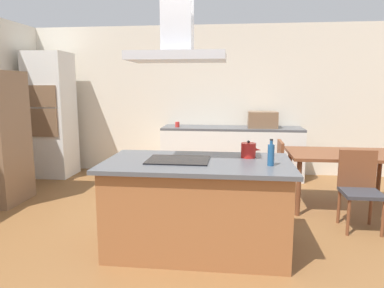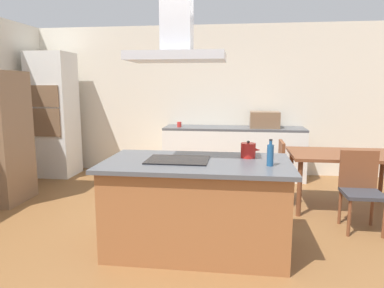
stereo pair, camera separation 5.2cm
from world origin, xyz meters
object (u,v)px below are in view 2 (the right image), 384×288
(cooktop, at_px, (178,160))
(chair_at_left_end, at_px, (273,169))
(coffee_mug_red, at_px, (179,124))
(countertop_microwave, at_px, (265,120))
(chair_facing_island, at_px, (361,185))
(olive_oil_bottle, at_px, (270,155))
(tea_kettle, at_px, (248,150))
(wall_oven_stack, at_px, (54,115))
(dining_table, at_px, (344,159))
(range_hood, at_px, (177,33))

(cooktop, xyz_separation_m, chair_at_left_end, (1.06, 1.42, -0.40))
(coffee_mug_red, bearing_deg, countertop_microwave, 2.91)
(chair_at_left_end, relative_size, chair_facing_island, 1.00)
(olive_oil_bottle, distance_m, chair_at_left_end, 1.63)
(tea_kettle, height_order, wall_oven_stack, wall_oven_stack)
(tea_kettle, height_order, dining_table, tea_kettle)
(wall_oven_stack, relative_size, chair_at_left_end, 2.47)
(tea_kettle, bearing_deg, cooktop, -161.71)
(wall_oven_stack, distance_m, dining_table, 4.86)
(cooktop, height_order, range_hood, range_hood)
(coffee_mug_red, bearing_deg, dining_table, -29.65)
(olive_oil_bottle, relative_size, coffee_mug_red, 2.74)
(olive_oil_bottle, relative_size, wall_oven_stack, 0.11)
(chair_at_left_end, bearing_deg, cooktop, -126.70)
(tea_kettle, distance_m, wall_oven_stack, 4.17)
(wall_oven_stack, bearing_deg, olive_oil_bottle, -37.66)
(coffee_mug_red, relative_size, chair_at_left_end, 0.10)
(cooktop, xyz_separation_m, range_hood, (0.00, 0.00, 1.20))
(wall_oven_stack, bearing_deg, chair_at_left_end, -17.97)
(olive_oil_bottle, relative_size, countertop_microwave, 0.49)
(countertop_microwave, bearing_deg, coffee_mug_red, -177.09)
(tea_kettle, xyz_separation_m, chair_facing_island, (1.29, 0.53, -0.47))
(tea_kettle, distance_m, olive_oil_bottle, 0.40)
(chair_facing_island, bearing_deg, wall_oven_stack, 158.05)
(cooktop, height_order, countertop_microwave, countertop_microwave)
(dining_table, height_order, chair_at_left_end, chair_at_left_end)
(wall_oven_stack, height_order, range_hood, range_hood)
(olive_oil_bottle, bearing_deg, coffee_mug_red, 114.40)
(countertop_microwave, height_order, dining_table, countertop_microwave)
(wall_oven_stack, height_order, chair_at_left_end, wall_oven_stack)
(tea_kettle, bearing_deg, countertop_microwave, 82.57)
(chair_at_left_end, bearing_deg, range_hood, -126.70)
(wall_oven_stack, xyz_separation_m, chair_facing_island, (4.69, -1.89, -0.59))
(cooktop, relative_size, chair_facing_island, 0.67)
(tea_kettle, xyz_separation_m, range_hood, (-0.69, -0.23, 1.13))
(chair_facing_island, bearing_deg, tea_kettle, -157.63)
(coffee_mug_red, xyz_separation_m, dining_table, (2.43, -1.38, -0.28))
(wall_oven_stack, bearing_deg, chair_facing_island, -21.95)
(olive_oil_bottle, height_order, countertop_microwave, countertop_microwave)
(cooktop, bearing_deg, chair_at_left_end, 53.30)
(wall_oven_stack, bearing_deg, tea_kettle, -35.44)
(tea_kettle, relative_size, wall_oven_stack, 0.09)
(wall_oven_stack, bearing_deg, cooktop, -44.31)
(chair_at_left_end, distance_m, range_hood, 2.38)
(tea_kettle, relative_size, chair_facing_island, 0.23)
(countertop_microwave, height_order, chair_facing_island, countertop_microwave)
(dining_table, bearing_deg, range_hood, -144.24)
(dining_table, bearing_deg, wall_oven_stack, 165.37)
(cooktop, distance_m, chair_at_left_end, 1.82)
(countertop_microwave, bearing_deg, cooktop, -109.75)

